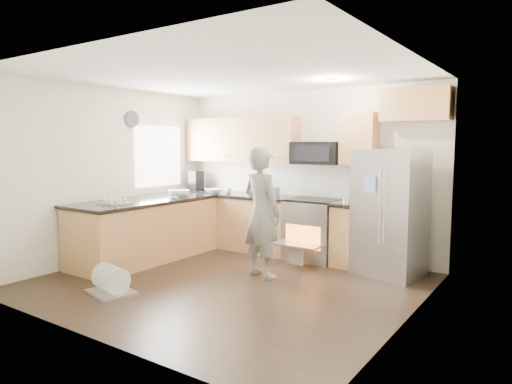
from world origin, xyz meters
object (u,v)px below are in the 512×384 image
Objects in this scene: refrigerator at (390,213)px; stove_range at (313,216)px; dish_rack at (111,286)px; person at (262,212)px.

stove_range is at bearing -179.19° from refrigerator.
refrigerator is 2.68× the size of dish_rack.
stove_range reaches higher than person.
dish_rack is at bearing -123.34° from refrigerator.
dish_rack is at bearing -113.48° from stove_range.
person is at bearing -97.21° from stove_range.
person reaches higher than dish_rack.
refrigerator is (1.23, -0.20, 0.17)m from stove_range.
dish_rack is (-1.21, -2.79, -0.59)m from stove_range.
stove_range is 2.83× the size of dish_rack.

